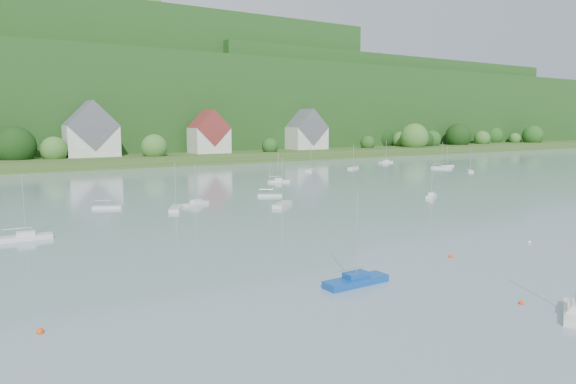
# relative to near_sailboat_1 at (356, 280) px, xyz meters

# --- Properties ---
(far_shore_strip) EXTENTS (600.00, 60.00, 3.00)m
(far_shore_strip) POSITION_rel_near_sailboat_1_xyz_m (1.40, 154.10, 1.06)
(far_shore_strip) COLOR #2E4B1C
(far_shore_strip) RESTS_ON ground
(forested_ridge) EXTENTS (620.00, 181.22, 69.89)m
(forested_ridge) POSITION_rel_near_sailboat_1_xyz_m (1.79, 222.67, 22.44)
(forested_ridge) COLOR #153C13
(forested_ridge) RESTS_ON ground
(village_building_2) EXTENTS (16.00, 11.44, 18.00)m
(village_building_2) POSITION_rel_near_sailboat_1_xyz_m (6.40, 142.10, 9.83)
(village_building_2) COLOR beige
(village_building_2) RESTS_ON far_shore_strip
(village_building_3) EXTENTS (13.00, 10.40, 15.50)m
(village_building_3) POSITION_rel_near_sailboat_1_xyz_m (46.40, 140.10, 8.99)
(village_building_3) COLOR beige
(village_building_3) RESTS_ON far_shore_strip
(village_building_4) EXTENTS (15.00, 10.40, 16.50)m
(village_building_4) POSITION_rel_near_sailboat_1_xyz_m (91.40, 144.10, 9.15)
(village_building_4) COLOR beige
(village_building_4) RESTS_ON far_shore_strip
(near_sailboat_1) EXTENTS (6.20, 1.86, 8.32)m
(near_sailboat_1) POSITION_rel_near_sailboat_1_xyz_m (0.00, 0.00, 0.00)
(near_sailboat_1) COLOR #0F4196
(near_sailboat_1) RESTS_ON ground
(near_sailboat_3) EXTENTS (5.24, 3.90, 7.05)m
(near_sailboat_3) POSITION_rel_near_sailboat_1_xyz_m (8.82, -14.13, -0.04)
(near_sailboat_3) COLOR silver
(near_sailboat_3) RESTS_ON ground
(mooring_buoy_2) EXTENTS (0.39, 0.39, 0.39)m
(mooring_buoy_2) POSITION_rel_near_sailboat_1_xyz_m (7.86, -10.52, -0.44)
(mooring_buoy_2) COLOR #FF460C
(mooring_buoy_2) RESTS_ON ground
(mooring_buoy_3) EXTENTS (0.47, 0.47, 0.47)m
(mooring_buoy_3) POSITION_rel_near_sailboat_1_xyz_m (14.27, 1.92, -0.44)
(mooring_buoy_3) COLOR #FF460C
(mooring_buoy_3) RESTS_ON ground
(mooring_buoy_4) EXTENTS (0.39, 0.39, 0.39)m
(mooring_buoy_4) POSITION_rel_near_sailboat_1_xyz_m (27.02, 1.43, -0.44)
(mooring_buoy_4) COLOR white
(mooring_buoy_4) RESTS_ON ground
(mooring_buoy_5) EXTENTS (0.49, 0.49, 0.49)m
(mooring_buoy_5) POSITION_rel_near_sailboat_1_xyz_m (-24.57, 2.98, -0.44)
(mooring_buoy_5) COLOR #FF460C
(mooring_buoy_5) RESTS_ON ground
(far_sailboat_cluster) EXTENTS (196.27, 69.86, 8.71)m
(far_sailboat_cluster) POSITION_rel_near_sailboat_1_xyz_m (10.59, 68.09, -0.07)
(far_sailboat_cluster) COLOR silver
(far_sailboat_cluster) RESTS_ON ground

